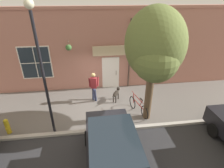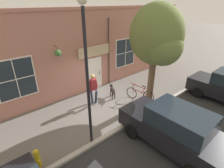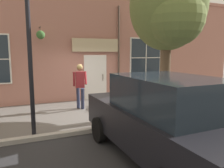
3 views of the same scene
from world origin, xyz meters
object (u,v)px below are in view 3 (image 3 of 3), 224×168
object	(u,v)px
dog_on_leash	(111,95)
pedestrian_walking	(80,82)
parked_car_mid_block	(163,118)
leaning_bicycle	(149,102)
street_tree_by_curb	(169,9)

from	to	relation	value
dog_on_leash	pedestrian_walking	bearing A→B (deg)	-96.14
pedestrian_walking	parked_car_mid_block	xyz separation A→B (m)	(4.73, 0.50, -0.20)
pedestrian_walking	leaning_bicycle	distance (m)	2.78
dog_on_leash	street_tree_by_curb	distance (m)	3.93
leaning_bicycle	parked_car_mid_block	world-z (taller)	parked_car_mid_block
pedestrian_walking	parked_car_mid_block	distance (m)	4.76
parked_car_mid_block	dog_on_leash	bearing A→B (deg)	170.39
pedestrian_walking	dog_on_leash	world-z (taller)	pedestrian_walking
pedestrian_walking	leaning_bicycle	bearing A→B (deg)	56.90
street_tree_by_curb	parked_car_mid_block	size ratio (longest dim) A/B	1.23
dog_on_leash	leaning_bicycle	bearing A→B (deg)	36.26
dog_on_leash	leaning_bicycle	world-z (taller)	leaning_bicycle
pedestrian_walking	street_tree_by_curb	world-z (taller)	street_tree_by_curb
pedestrian_walking	street_tree_by_curb	size ratio (longest dim) A/B	0.33
pedestrian_walking	parked_car_mid_block	bearing A→B (deg)	6.01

